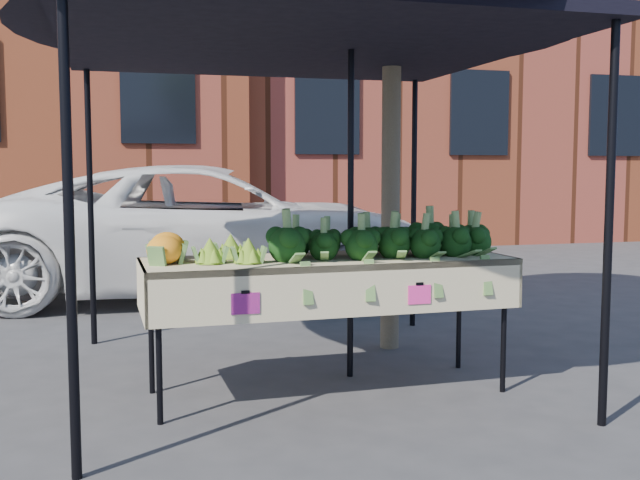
{
  "coord_description": "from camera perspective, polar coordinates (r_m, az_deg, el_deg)",
  "views": [
    {
      "loc": [
        -1.17,
        -4.65,
        1.48
      ],
      "look_at": [
        0.15,
        0.25,
        1.0
      ],
      "focal_mm": 42.17,
      "sensor_mm": 36.0,
      "label": 1
    }
  ],
  "objects": [
    {
      "name": "canopy",
      "position": [
        5.26,
        -1.57,
        4.21
      ],
      "size": [
        3.16,
        3.16,
        2.74
      ],
      "primitive_type": null,
      "color": "black",
      "rests_on": "ground"
    },
    {
      "name": "vehicle",
      "position": [
        8.96,
        -8.33,
        13.49
      ],
      "size": [
        1.88,
        2.73,
        5.5
      ],
      "primitive_type": "imported",
      "rotation": [
        0.0,
        0.0,
        1.43
      ],
      "color": "white",
      "rests_on": "ground"
    },
    {
      "name": "ground",
      "position": [
        5.01,
        -0.9,
        -11.75
      ],
      "size": [
        90.0,
        90.0,
        0.0
      ],
      "primitive_type": "plane",
      "color": "#313133"
    },
    {
      "name": "table",
      "position": [
        4.98,
        0.6,
        -6.52
      ],
      "size": [
        2.42,
        0.86,
        0.9
      ],
      "color": "beige",
      "rests_on": "ground"
    },
    {
      "name": "broccoli_heap",
      "position": [
        5.04,
        4.81,
        0.39
      ],
      "size": [
        1.62,
        0.59,
        0.28
      ],
      "primitive_type": "ellipsoid",
      "color": "black",
      "rests_on": "table"
    },
    {
      "name": "romanesco_cluster",
      "position": [
        4.75,
        -7.09,
        -0.33
      ],
      "size": [
        0.45,
        0.49,
        0.22
      ],
      "primitive_type": "ellipsoid",
      "color": "#78A628",
      "rests_on": "table"
    },
    {
      "name": "cauliflower_pair",
      "position": [
        4.79,
        -11.61,
        -0.48
      ],
      "size": [
        0.25,
        0.45,
        0.19
      ],
      "primitive_type": "ellipsoid",
      "color": "orange",
      "rests_on": "table"
    },
    {
      "name": "street_tree",
      "position": [
        6.22,
        5.46,
        12.16
      ],
      "size": [
        2.25,
        2.25,
        4.43
      ],
      "primitive_type": null,
      "color": "#1E4C14",
      "rests_on": "ground"
    },
    {
      "name": "building_right",
      "position": [
        19.2,
        10.59,
        13.58
      ],
      "size": [
        12.0,
        8.0,
        8.5
      ],
      "primitive_type": "cube",
      "color": "maroon",
      "rests_on": "ground"
    }
  ]
}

